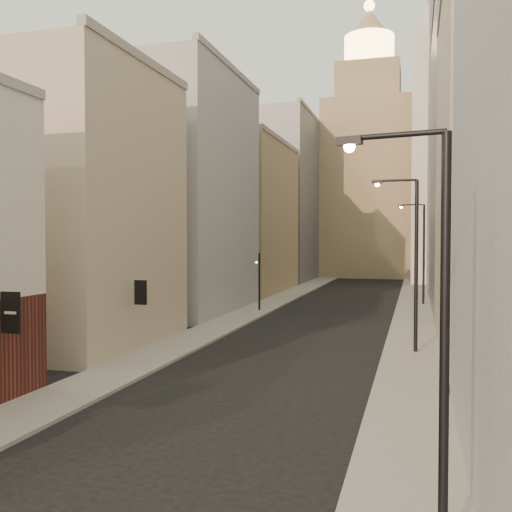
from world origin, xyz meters
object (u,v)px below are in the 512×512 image
at_px(streetlamp_near, 433,321).
at_px(traffic_light_left, 259,271).
at_px(streetlamp_mid, 412,254).
at_px(clock_tower, 368,169).
at_px(white_tower, 443,146).
at_px(streetlamp_far, 421,247).

height_order(streetlamp_near, traffic_light_left, streetlamp_near).
bearing_deg(streetlamp_near, streetlamp_mid, 100.95).
relative_size(clock_tower, streetlamp_near, 5.42).
height_order(white_tower, streetlamp_mid, white_tower).
relative_size(white_tower, streetlamp_far, 4.40).
distance_m(clock_tower, streetlamp_mid, 65.04).
xyz_separation_m(streetlamp_mid, traffic_light_left, (-12.58, 14.77, -1.94)).
bearing_deg(white_tower, streetlamp_mid, -94.10).
relative_size(streetlamp_near, streetlamp_far, 0.88).
distance_m(streetlamp_near, streetlamp_far, 43.91).
distance_m(clock_tower, streetlamp_near, 85.49).
bearing_deg(traffic_light_left, streetlamp_near, 110.46).
xyz_separation_m(clock_tower, streetlamp_far, (8.12, -40.22, -12.25)).
bearing_deg(clock_tower, white_tower, -51.84).
relative_size(clock_tower, streetlamp_far, 4.76).
height_order(white_tower, streetlamp_far, white_tower).
bearing_deg(streetlamp_far, white_tower, 90.91).
bearing_deg(streetlamp_near, clock_tower, 104.85).
height_order(streetlamp_mid, traffic_light_left, streetlamp_mid).
bearing_deg(streetlamp_mid, clock_tower, 97.91).
bearing_deg(traffic_light_left, streetlamp_mid, 130.56).
bearing_deg(traffic_light_left, clock_tower, -95.88).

